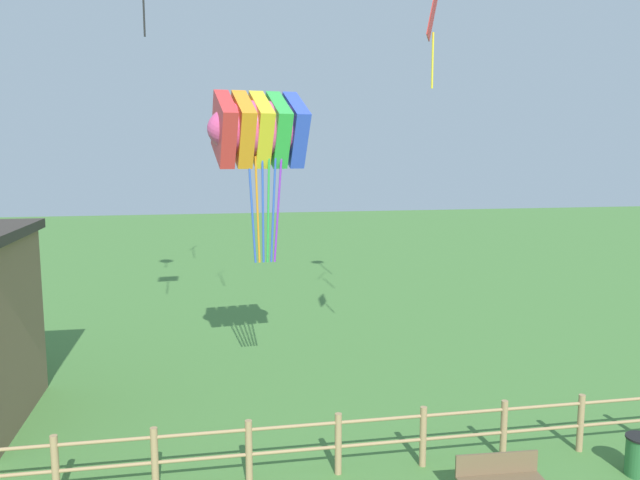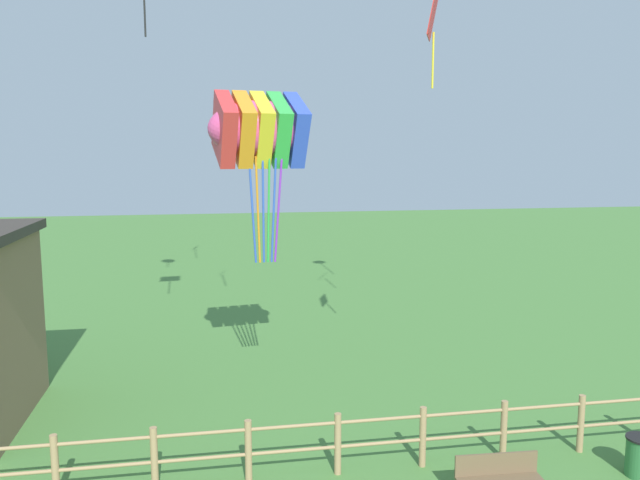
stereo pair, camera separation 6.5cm
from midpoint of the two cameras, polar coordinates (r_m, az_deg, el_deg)
The scene contains 5 objects.
wooden_fence at distance 13.02m, azimuth 1.53°, elevation -17.84°, with size 17.87×0.14×1.26m.
park_bench_near_fence at distance 12.72m, azimuth 15.89°, elevation -20.05°, with size 1.61×0.48×0.86m.
trash_bin at distance 14.56m, azimuth 27.10°, elevation -17.15°, with size 0.59×0.59×0.80m.
kite_rainbow_parafoil at distance 15.89m, azimuth -5.69°, elevation 10.00°, with size 2.85×2.27×4.34m.
kite_red_diamond at distance 15.60m, azimuth 10.23°, elevation 19.73°, with size 0.63×1.01×2.51m.
Camera 1 is at (-2.48, -6.40, 6.38)m, focal length 35.00 mm.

